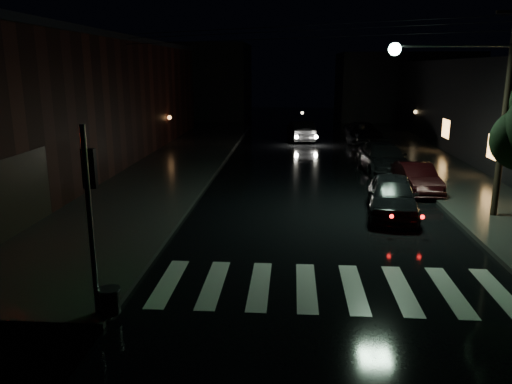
% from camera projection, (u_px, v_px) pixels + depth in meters
% --- Properties ---
extents(ground, '(120.00, 120.00, 0.00)m').
position_uv_depth(ground, '(211.00, 293.00, 12.48)').
color(ground, black).
rests_on(ground, ground).
extents(sidewalk_left, '(6.00, 44.00, 0.15)m').
position_uv_depth(sidewalk_left, '(159.00, 173.00, 26.35)').
color(sidewalk_left, '#282826').
rests_on(sidewalk_left, ground).
extents(sidewalk_right, '(4.00, 44.00, 0.15)m').
position_uv_depth(sidewalk_right, '(449.00, 177.00, 25.31)').
color(sidewalk_right, '#282826').
rests_on(sidewalk_right, ground).
extents(building_left, '(10.00, 36.00, 7.00)m').
position_uv_depth(building_left, '(43.00, 104.00, 27.95)').
color(building_left, black).
rests_on(building_left, ground).
extents(building_far_left, '(14.00, 10.00, 8.00)m').
position_uv_depth(building_far_left, '(186.00, 81.00, 55.75)').
color(building_far_left, black).
rests_on(building_far_left, ground).
extents(building_far_right, '(14.00, 10.00, 7.00)m').
position_uv_depth(building_far_right, '(403.00, 86.00, 54.20)').
color(building_far_right, black).
rests_on(building_far_right, ground).
extents(crosswalk, '(9.00, 3.00, 0.01)m').
position_uv_depth(crosswalk, '(330.00, 287.00, 12.75)').
color(crosswalk, beige).
rests_on(crosswalk, ground).
extents(signal_pole_corner, '(0.68, 0.61, 4.20)m').
position_uv_depth(signal_pole_corner, '(101.00, 254.00, 10.84)').
color(signal_pole_corner, slate).
rests_on(signal_pole_corner, ground).
extents(utility_pole, '(4.92, 0.44, 8.00)m').
position_uv_depth(utility_pole, '(488.00, 93.00, 17.52)').
color(utility_pole, black).
rests_on(utility_pole, ground).
extents(parked_car_a, '(2.39, 4.69, 1.53)m').
position_uv_depth(parked_car_a, '(392.00, 196.00, 18.87)').
color(parked_car_a, black).
rests_on(parked_car_a, ground).
extents(parked_car_b, '(1.63, 4.06, 1.31)m').
position_uv_depth(parked_car_b, '(416.00, 178.00, 22.42)').
color(parked_car_b, black).
rests_on(parked_car_b, ground).
extents(parked_car_c, '(2.53, 5.52, 1.57)m').
position_uv_depth(parked_car_c, '(383.00, 158.00, 26.54)').
color(parked_car_c, black).
rests_on(parked_car_c, ground).
extents(parked_car_d, '(2.53, 5.36, 1.48)m').
position_uv_depth(parked_car_d, '(362.00, 132.00, 37.42)').
color(parked_car_d, black).
rests_on(parked_car_d, ground).
extents(oncoming_car, '(2.24, 4.86, 1.54)m').
position_uv_depth(oncoming_car, '(301.00, 131.00, 38.23)').
color(oncoming_car, black).
rests_on(oncoming_car, ground).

